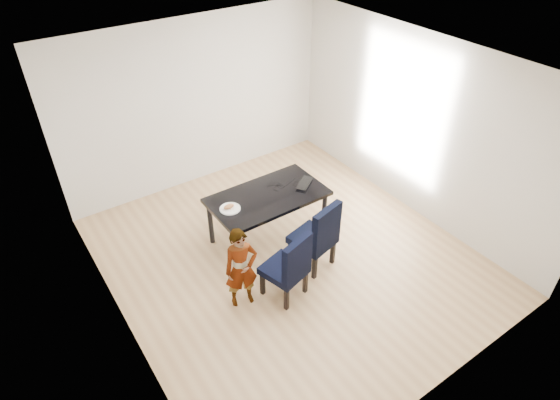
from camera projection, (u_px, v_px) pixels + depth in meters
floor at (288, 256)px, 6.51m from camera, size 4.50×5.00×0.01m
ceiling at (291, 67)px, 4.91m from camera, size 4.50×5.00×0.01m
wall_back at (197, 104)px, 7.37m from camera, size 4.50×0.01×2.70m
wall_front at (458, 305)px, 4.04m from camera, size 4.50×0.01×2.70m
wall_left at (106, 245)px, 4.67m from camera, size 0.01×5.00×2.70m
wall_right at (416, 126)px, 6.74m from camera, size 0.01×5.00×2.70m
dining_table at (268, 217)px, 6.61m from camera, size 1.60×0.90×0.75m
chair_left at (284, 265)px, 5.68m from camera, size 0.58×0.59×0.97m
chair_right at (313, 234)px, 6.10m from camera, size 0.60×0.61×1.03m
child at (241, 268)px, 5.53m from camera, size 0.46×0.36×1.11m
plate at (230, 209)px, 6.13m from camera, size 0.28×0.28×0.02m
sandwich at (229, 206)px, 6.11m from camera, size 0.17×0.12×0.06m
laptop at (301, 183)px, 6.61m from camera, size 0.43×0.39×0.03m
cable_tangle at (279, 188)px, 6.54m from camera, size 0.22×0.22×0.01m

